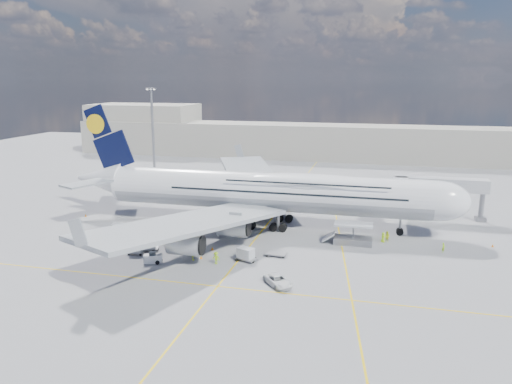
% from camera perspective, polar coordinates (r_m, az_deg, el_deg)
% --- Properties ---
extents(ground, '(300.00, 300.00, 0.00)m').
position_cam_1_polar(ground, '(87.97, -0.28, -5.66)').
color(ground, gray).
rests_on(ground, ground).
extents(taxi_line_main, '(0.25, 220.00, 0.01)m').
position_cam_1_polar(taxi_line_main, '(87.97, -0.28, -5.65)').
color(taxi_line_main, yellow).
rests_on(taxi_line_main, ground).
extents(taxi_line_cross, '(120.00, 0.25, 0.01)m').
position_cam_1_polar(taxi_line_cross, '(70.05, -4.41, -10.69)').
color(taxi_line_cross, yellow).
rests_on(taxi_line_cross, ground).
extents(taxi_line_diag, '(14.16, 99.06, 0.01)m').
position_cam_1_polar(taxi_line_diag, '(95.25, 9.44, -4.37)').
color(taxi_line_diag, yellow).
rests_on(taxi_line_diag, ground).
extents(airliner, '(77.26, 79.15, 23.71)m').
position_cam_1_polar(airliner, '(95.43, 1.35, 0.10)').
color(airliner, white).
rests_on(airliner, ground).
extents(jet_bridge, '(18.80, 12.10, 8.50)m').
position_cam_1_polar(jet_bridge, '(104.30, 18.78, 0.51)').
color(jet_bridge, '#B7B7BC').
rests_on(jet_bridge, ground).
extents(cargo_loader, '(8.53, 3.20, 3.67)m').
position_cam_1_polar(cargo_loader, '(87.94, 10.91, -5.05)').
color(cargo_loader, silver).
rests_on(cargo_loader, ground).
extents(light_mast, '(3.00, 0.70, 25.50)m').
position_cam_1_polar(light_mast, '(140.44, -11.70, 6.59)').
color(light_mast, gray).
rests_on(light_mast, ground).
extents(terminal, '(180.00, 16.00, 12.00)m').
position_cam_1_polar(terminal, '(178.37, 7.33, 5.71)').
color(terminal, '#B2AD9E').
rests_on(terminal, ground).
extents(hangar, '(40.00, 22.00, 18.00)m').
position_cam_1_polar(hangar, '(203.15, -12.62, 7.23)').
color(hangar, '#B2AD9E').
rests_on(hangar, ground).
extents(tree_line, '(160.00, 6.00, 8.00)m').
position_cam_1_polar(tree_line, '(222.93, 19.06, 6.02)').
color(tree_line, '#193814').
rests_on(tree_line, ground).
extents(dolly_row_a, '(3.28, 2.13, 1.93)m').
position_cam_1_polar(dolly_row_a, '(95.25, -15.49, -4.03)').
color(dolly_row_a, gray).
rests_on(dolly_row_a, ground).
extents(dolly_row_b, '(2.83, 1.82, 1.67)m').
position_cam_1_polar(dolly_row_b, '(83.77, -13.57, -6.35)').
color(dolly_row_b, gray).
rests_on(dolly_row_b, ground).
extents(dolly_row_c, '(3.16, 1.88, 1.92)m').
position_cam_1_polar(dolly_row_c, '(92.93, -8.53, -4.11)').
color(dolly_row_c, gray).
rests_on(dolly_row_c, ground).
extents(dolly_back, '(3.82, 2.80, 2.17)m').
position_cam_1_polar(dolly_back, '(84.87, -12.33, -5.84)').
color(dolly_back, gray).
rests_on(dolly_back, ground).
extents(dolly_nose_far, '(3.49, 2.05, 0.49)m').
position_cam_1_polar(dolly_nose_far, '(80.96, 2.28, -7.06)').
color(dolly_nose_far, gray).
rests_on(dolly_nose_far, ground).
extents(dolly_nose_near, '(3.74, 2.88, 2.10)m').
position_cam_1_polar(dolly_nose_near, '(78.59, -1.18, -7.09)').
color(dolly_nose_near, gray).
rests_on(dolly_nose_near, ground).
extents(baggage_tug, '(3.06, 2.20, 1.74)m').
position_cam_1_polar(baggage_tug, '(79.52, -11.70, -7.41)').
color(baggage_tug, silver).
rests_on(baggage_tug, ground).
extents(catering_truck_inner, '(7.45, 3.18, 4.37)m').
position_cam_1_polar(catering_truck_inner, '(119.31, 2.79, 0.33)').
color(catering_truck_inner, gray).
rests_on(catering_truck_inner, ground).
extents(catering_truck_outer, '(6.30, 3.21, 3.59)m').
position_cam_1_polar(catering_truck_outer, '(129.56, -0.32, 1.18)').
color(catering_truck_outer, gray).
rests_on(catering_truck_outer, ground).
extents(service_van, '(5.17, 5.48, 1.44)m').
position_cam_1_polar(service_van, '(69.88, 2.50, -10.09)').
color(service_van, white).
rests_on(service_van, ground).
extents(crew_nose, '(0.68, 0.70, 1.62)m').
position_cam_1_polar(crew_nose, '(88.00, 20.63, -5.96)').
color(crew_nose, '#ABE918').
rests_on(crew_nose, ground).
extents(crew_loader, '(1.19, 1.13, 1.94)m').
position_cam_1_polar(crew_loader, '(90.27, 14.77, -4.96)').
color(crew_loader, '#E7F91A').
rests_on(crew_loader, ground).
extents(crew_wing, '(0.67, 1.10, 1.76)m').
position_cam_1_polar(crew_wing, '(79.46, -7.21, -7.16)').
color(crew_wing, '#D9EA18').
rests_on(crew_wing, ground).
extents(crew_van, '(1.04, 1.01, 1.80)m').
position_cam_1_polar(crew_van, '(90.00, 14.32, -5.04)').
color(crew_van, '#C0FF1A').
rests_on(crew_van, ground).
extents(crew_tug, '(1.39, 0.97, 1.96)m').
position_cam_1_polar(crew_tug, '(77.60, -4.59, -7.52)').
color(crew_tug, '#B5F419').
rests_on(crew_tug, ground).
extents(cone_nose, '(0.43, 0.43, 0.54)m').
position_cam_1_polar(cone_nose, '(94.05, 25.43, -5.55)').
color(cone_nose, orange).
rests_on(cone_nose, ground).
extents(cone_wing_left_inner, '(0.47, 0.47, 0.60)m').
position_cam_1_polar(cone_wing_left_inner, '(120.99, -3.35, -0.36)').
color(cone_wing_left_inner, orange).
rests_on(cone_wing_left_inner, ground).
extents(cone_wing_left_outer, '(0.39, 0.39, 0.50)m').
position_cam_1_polar(cone_wing_left_outer, '(121.41, -2.44, -0.33)').
color(cone_wing_left_outer, orange).
rests_on(cone_wing_left_outer, ground).
extents(cone_wing_right_inner, '(0.45, 0.45, 0.57)m').
position_cam_1_polar(cone_wing_right_inner, '(83.90, -5.02, -6.45)').
color(cone_wing_right_inner, orange).
rests_on(cone_wing_right_inner, ground).
extents(cone_wing_right_outer, '(0.45, 0.45, 0.57)m').
position_cam_1_polar(cone_wing_right_outer, '(80.26, -6.30, -7.39)').
color(cone_wing_right_outer, orange).
rests_on(cone_wing_right_outer, ground).
extents(cone_tail, '(0.45, 0.45, 0.57)m').
position_cam_1_polar(cone_tail, '(109.14, -18.89, -2.53)').
color(cone_tail, orange).
rests_on(cone_tail, ground).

